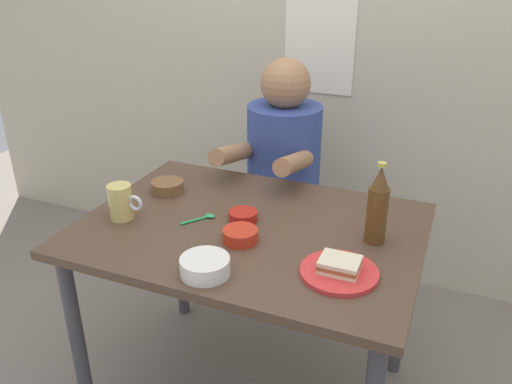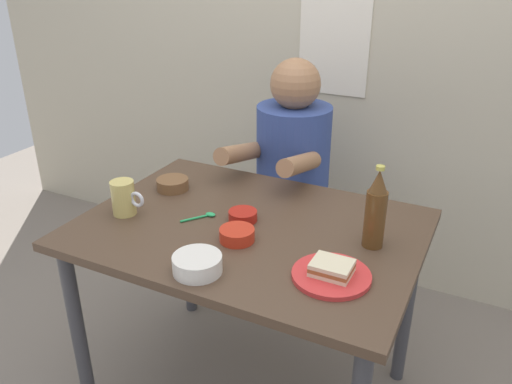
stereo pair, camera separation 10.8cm
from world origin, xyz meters
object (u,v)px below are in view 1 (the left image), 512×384
at_px(dining_table, 250,250).
at_px(beer_mug, 121,202).
at_px(stool, 282,235).
at_px(sandwich, 340,265).
at_px(condiment_bowl_brown, 167,186).
at_px(plate_orange, 339,272).
at_px(beer_bottle, 378,207).
at_px(person_seated, 283,152).

bearing_deg(dining_table, beer_mug, -164.59).
distance_m(stool, sandwich, 1.01).
xyz_separation_m(stool, condiment_bowl_brown, (-0.28, -0.51, 0.41)).
bearing_deg(dining_table, plate_orange, -26.01).
xyz_separation_m(beer_bottle, condiment_bowl_brown, (-0.78, 0.07, -0.10)).
relative_size(dining_table, stool, 2.44).
xyz_separation_m(beer_mug, beer_bottle, (0.81, 0.17, 0.06)).
bearing_deg(person_seated, beer_mug, -112.81).
bearing_deg(beer_mug, dining_table, 15.41).
relative_size(dining_table, condiment_bowl_brown, 9.17).
bearing_deg(plate_orange, stool, 119.39).
bearing_deg(condiment_bowl_brown, beer_bottle, -5.03).
bearing_deg(sandwich, plate_orange, -90.00).
xyz_separation_m(stool, plate_orange, (0.45, -0.80, 0.40)).
xyz_separation_m(sandwich, beer_bottle, (0.05, 0.22, 0.09)).
bearing_deg(beer_bottle, plate_orange, -103.96).
relative_size(stool, beer_bottle, 1.72).
distance_m(plate_orange, beer_bottle, 0.25).
bearing_deg(plate_orange, sandwich, 90.00).
distance_m(stool, person_seated, 0.42).
relative_size(stool, beer_mug, 3.57).
height_order(stool, plate_orange, plate_orange).
distance_m(person_seated, sandwich, 0.90).
relative_size(sandwich, beer_bottle, 0.42).
relative_size(dining_table, beer_mug, 8.73).
distance_m(stool, plate_orange, 1.00).
relative_size(sandwich, beer_mug, 0.87).
height_order(person_seated, beer_mug, person_seated).
relative_size(dining_table, beer_bottle, 4.20).
distance_m(dining_table, plate_orange, 0.39).
height_order(dining_table, person_seated, person_seated).
height_order(beer_mug, condiment_bowl_brown, beer_mug).
bearing_deg(plate_orange, person_seated, 119.74).
height_order(stool, condiment_bowl_brown, condiment_bowl_brown).
xyz_separation_m(plate_orange, beer_mug, (-0.76, 0.05, 0.05)).
height_order(sandwich, beer_mug, beer_mug).
height_order(plate_orange, beer_mug, beer_mug).
bearing_deg(sandwich, person_seated, 119.74).
bearing_deg(beer_bottle, sandwich, -103.96).
xyz_separation_m(sandwich, condiment_bowl_brown, (-0.73, 0.29, -0.01)).
distance_m(dining_table, person_seated, 0.64).
bearing_deg(beer_mug, sandwich, -3.82).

